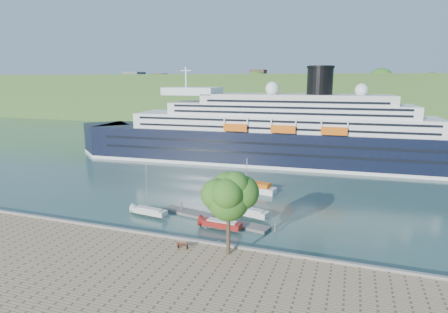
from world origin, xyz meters
TOP-DOWN VIEW (x-y plane):
  - ground at (0.00, 0.00)m, footprint 400.00×400.00m
  - far_hillside at (0.00, 145.00)m, footprint 400.00×50.00m
  - quay_coping at (0.00, -0.20)m, footprint 220.00×0.50m
  - cruise_ship at (3.95, 53.96)m, footprint 112.97×23.50m
  - park_bench at (4.86, -2.58)m, footprint 1.48×0.63m
  - promenade_tree at (10.78, -2.12)m, footprint 6.83×6.83m
  - floating_pontoon at (4.14, 10.30)m, footprint 19.16×6.27m
  - sailboat_white_near at (-6.11, 8.26)m, footprint 6.57×2.55m
  - sailboat_red at (6.78, 6.93)m, footprint 6.65×2.37m
  - sailboat_white_far at (9.28, 12.94)m, footprint 7.48×3.61m
  - tender_launch at (7.29, 26.84)m, footprint 7.49×3.63m

SIDE VIEW (x-z plane):
  - ground at x=0.00m, z-range 0.00..0.00m
  - floating_pontoon at x=4.14m, z-range 0.00..0.42m
  - tender_launch at x=7.29m, z-range 0.00..1.98m
  - quay_coping at x=0.00m, z-range 1.00..1.30m
  - park_bench at x=4.86m, z-range 1.00..1.95m
  - sailboat_white_near at x=-6.11m, z-range 0.00..8.27m
  - sailboat_red at x=6.78m, z-range 0.00..8.41m
  - sailboat_white_far at x=9.28m, z-range 0.00..9.31m
  - promenade_tree at x=10.78m, z-range 1.00..12.32m
  - far_hillside at x=0.00m, z-range 0.00..24.00m
  - cruise_ship at x=3.95m, z-range 0.00..25.18m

